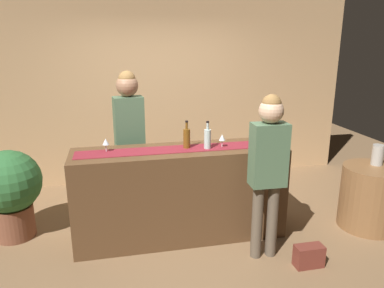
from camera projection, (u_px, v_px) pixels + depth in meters
ground_plane at (181, 235)px, 4.19m from camera, size 10.00×10.00×0.00m
back_wall at (157, 87)px, 5.58m from camera, size 6.00×0.12×2.90m
bar_counter at (180, 194)px, 4.05m from camera, size 2.28×0.60×1.02m
counter_runner_cloth at (180, 149)px, 3.91m from camera, size 2.17×0.28×0.01m
wine_bottle_clear at (207, 139)px, 3.89m from camera, size 0.07×0.07×0.30m
wine_bottle_amber at (187, 138)px, 3.91m from camera, size 0.07×0.07×0.30m
wine_glass_near_customer at (106, 142)px, 3.78m from camera, size 0.07×0.07×0.14m
wine_glass_mid_counter at (222, 138)px, 3.95m from camera, size 0.07×0.07×0.14m
bartender at (129, 129)px, 4.32m from camera, size 0.36×0.25×1.81m
customer_sipping at (268, 161)px, 3.52m from camera, size 0.35×0.23×1.67m
round_side_table at (370, 197)px, 4.30m from camera, size 0.68×0.68×0.74m
vase_on_side_table at (378, 155)px, 4.25m from camera, size 0.13×0.13×0.24m
potted_plant_tall at (10, 188)px, 4.01m from camera, size 0.69×0.69×1.01m
handbag at (309, 256)px, 3.59m from camera, size 0.28×0.14×0.22m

